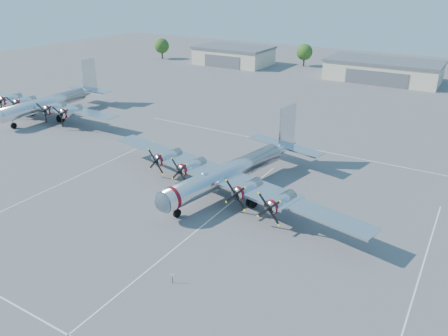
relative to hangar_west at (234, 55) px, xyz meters
The scene contains 9 objects.
ground 93.54m from the hangar_west, 61.23° to the right, with size 260.00×260.00×0.00m, color #58585A.
parking_lines 95.08m from the hangar_west, 61.74° to the right, with size 60.00×50.08×0.01m.
hangar_west is the anchor object (origin of this frame).
hangar_center 45.00m from the hangar_west, ahead, with size 28.60×14.60×5.40m.
tree_far_west 25.36m from the hangar_west, behind, with size 4.80×4.80×6.64m.
tree_west 21.61m from the hangar_west, 21.89° to the left, with size 4.80×4.80×6.64m.
main_bomber_b29 87.52m from the hangar_west, 60.27° to the right, with size 40.03×27.38×8.85m, color silver, non-canonical shape.
bomber_west 66.48m from the hangar_west, 92.51° to the right, with size 36.11×25.57×9.54m, color silver, non-canonical shape.
info_placard 106.37m from the hangar_west, 63.10° to the right, with size 0.48×0.23×0.97m.
Camera 1 is at (23.39, -37.64, 25.29)m, focal length 35.00 mm.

